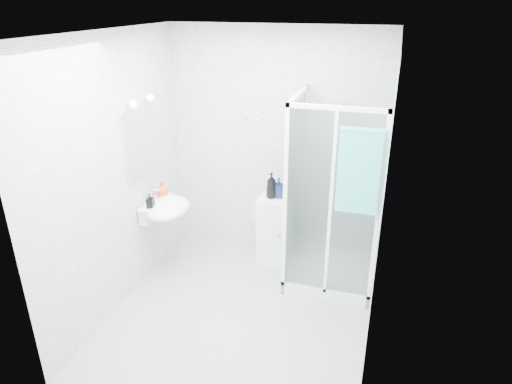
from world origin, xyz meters
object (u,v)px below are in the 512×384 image
(wall_basin, at_px, (165,208))
(hand_towel, at_px, (359,169))
(soap_dispenser_orange, at_px, (162,189))
(storage_cabinet, at_px, (273,229))
(shampoo_bottle_a, at_px, (271,185))
(shampoo_bottle_b, at_px, (279,188))
(soap_dispenser_black, at_px, (150,201))
(shower_enclosure, at_px, (324,245))

(wall_basin, distance_m, hand_towel, 2.08)
(soap_dispenser_orange, bearing_deg, storage_cabinet, 22.30)
(wall_basin, distance_m, soap_dispenser_orange, 0.22)
(hand_towel, xyz_separation_m, shampoo_bottle_a, (-0.96, 0.68, -0.53))
(wall_basin, distance_m, shampoo_bottle_b, 1.26)
(shampoo_bottle_b, bearing_deg, shampoo_bottle_a, -153.93)
(storage_cabinet, height_order, shampoo_bottle_a, shampoo_bottle_a)
(wall_basin, bearing_deg, soap_dispenser_black, -113.65)
(shampoo_bottle_b, distance_m, soap_dispenser_orange, 1.27)
(wall_basin, bearing_deg, soap_dispenser_orange, 122.49)
(hand_towel, relative_size, soap_dispenser_orange, 4.66)
(shower_enclosure, bearing_deg, hand_towel, -52.57)
(hand_towel, relative_size, soap_dispenser_black, 5.11)
(wall_basin, relative_size, hand_towel, 0.71)
(soap_dispenser_orange, bearing_deg, soap_dispenser_black, -86.43)
(hand_towel, height_order, soap_dispenser_orange, hand_towel)
(shampoo_bottle_a, bearing_deg, wall_basin, -149.18)
(storage_cabinet, bearing_deg, wall_basin, -148.83)
(hand_towel, bearing_deg, soap_dispenser_black, -177.98)
(wall_basin, xyz_separation_m, shampoo_bottle_a, (1.00, 0.60, 0.14))
(shampoo_bottle_b, bearing_deg, wall_basin, -149.50)
(soap_dispenser_black, bearing_deg, shampoo_bottle_b, 34.62)
(shampoo_bottle_a, bearing_deg, hand_towel, -35.48)
(shower_enclosure, bearing_deg, wall_basin, -169.19)
(soap_dispenser_orange, bearing_deg, shampoo_bottle_a, 22.98)
(shower_enclosure, xyz_separation_m, wall_basin, (-1.66, -0.32, 0.35))
(soap_dispenser_orange, bearing_deg, shampoo_bottle_b, 23.18)
(hand_towel, bearing_deg, shampoo_bottle_b, 140.81)
(wall_basin, bearing_deg, shower_enclosure, 10.81)
(wall_basin, relative_size, storage_cabinet, 0.71)
(hand_towel, relative_size, shampoo_bottle_a, 2.67)
(shower_enclosure, relative_size, wall_basin, 3.57)
(shower_enclosure, xyz_separation_m, soap_dispenser_black, (-1.72, -0.47, 0.49))
(storage_cabinet, bearing_deg, hand_towel, -35.13)
(soap_dispenser_black, bearing_deg, shampoo_bottle_a, 35.17)
(storage_cabinet, bearing_deg, soap_dispenser_orange, -156.49)
(shampoo_bottle_a, height_order, shampoo_bottle_b, shampoo_bottle_a)
(wall_basin, height_order, storage_cabinet, wall_basin)
(hand_towel, height_order, shampoo_bottle_b, hand_towel)
(shampoo_bottle_a, xyz_separation_m, shampoo_bottle_b, (0.08, 0.04, -0.03))
(shower_enclosure, xyz_separation_m, shampoo_bottle_b, (-0.58, 0.32, 0.46))
(wall_basin, distance_m, soap_dispenser_black, 0.22)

